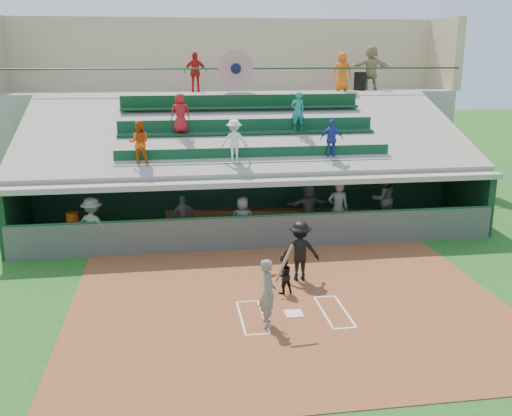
{
  "coord_description": "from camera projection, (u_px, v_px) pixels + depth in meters",
  "views": [
    {
      "loc": [
        -2.81,
        -12.51,
        6.16
      ],
      "look_at": [
        -0.41,
        3.5,
        1.8
      ],
      "focal_mm": 40.0,
      "sensor_mm": 36.0,
      "label": 1
    }
  ],
  "objects": [
    {
      "name": "dugout_player_c",
      "position": [
        243.0,
        220.0,
        18.92
      ],
      "size": [
        0.88,
        0.68,
        1.6
      ],
      "primitive_type": "imported",
      "rotation": [
        0.0,
        0.0,
        2.91
      ],
      "color": "#51534E",
      "rests_on": "dugout_floor"
    },
    {
      "name": "batter_at_plate",
      "position": [
        268.0,
        292.0,
        13.21
      ],
      "size": [
        0.85,
        0.73,
        1.95
      ],
      "color": "#5B5D57",
      "rests_on": "dirt_slab"
    },
    {
      "name": "concourse_staff_c",
      "position": [
        371.0,
        68.0,
        25.84
      ],
      "size": [
        1.88,
        0.71,
        1.99
      ],
      "primitive_type": "imported",
      "rotation": [
        0.0,
        0.0,
        3.21
      ],
      "color": "tan",
      "rests_on": "concourse_slab"
    },
    {
      "name": "dugout_player_d",
      "position": [
        308.0,
        206.0,
        20.66
      ],
      "size": [
        1.58,
        0.65,
        1.66
      ],
      "primitive_type": "imported",
      "rotation": [
        0.0,
        0.0,
        3.25
      ],
      "color": "#5E605B",
      "rests_on": "dugout_floor"
    },
    {
      "name": "concourse_staff_a",
      "position": [
        196.0,
        72.0,
        24.47
      ],
      "size": [
        1.0,
        0.44,
        1.69
      ],
      "primitive_type": "imported",
      "rotation": [
        0.0,
        0.0,
        3.11
      ],
      "color": "red",
      "rests_on": "concourse_slab"
    },
    {
      "name": "trash_bin",
      "position": [
        360.0,
        81.0,
        25.64
      ],
      "size": [
        0.54,
        0.54,
        0.81
      ],
      "primitive_type": "cylinder",
      "color": "black",
      "rests_on": "concourse_slab"
    },
    {
      "name": "dugout_player_b",
      "position": [
        183.0,
        218.0,
        19.37
      ],
      "size": [
        0.95,
        0.51,
        1.54
      ],
      "primitive_type": "imported",
      "rotation": [
        0.0,
        0.0,
        3.29
      ],
      "color": "#5C5F59",
      "rests_on": "dugout_floor"
    },
    {
      "name": "dirt_slab",
      "position": [
        289.0,
        306.0,
        14.43
      ],
      "size": [
        11.0,
        9.0,
        0.02
      ],
      "primitive_type": "cube",
      "color": "brown",
      "rests_on": "ground"
    },
    {
      "name": "dugout_player_a",
      "position": [
        93.0,
        226.0,
        17.93
      ],
      "size": [
        1.36,
        1.08,
        1.83
      ],
      "primitive_type": "imported",
      "rotation": [
        0.0,
        0.0,
        2.75
      ],
      "color": "#525550",
      "rests_on": "dugout_floor"
    },
    {
      "name": "concourse_staff_b",
      "position": [
        342.0,
        72.0,
        24.96
      ],
      "size": [
        0.91,
        0.69,
        1.68
      ],
      "primitive_type": "imported",
      "rotation": [
        0.0,
        0.0,
        2.93
      ],
      "color": "#ED5B0D",
      "rests_on": "concourse_slab"
    },
    {
      "name": "dugout_floor",
      "position": [
        254.0,
        232.0,
        20.39
      ],
      "size": [
        16.0,
        3.5,
        0.04
      ],
      "primitive_type": "cube",
      "color": "gray",
      "rests_on": "ground"
    },
    {
      "name": "batters_box_chalk",
      "position": [
        294.0,
        314.0,
        13.95
      ],
      "size": [
        2.65,
        1.85,
        0.01
      ],
      "color": "white",
      "rests_on": "dirt_slab"
    },
    {
      "name": "dugout_player_e",
      "position": [
        338.0,
        209.0,
        19.71
      ],
      "size": [
        0.79,
        0.6,
        1.95
      ],
      "primitive_type": "imported",
      "rotation": [
        0.0,
        0.0,
        2.94
      ],
      "color": "#61645E",
      "rests_on": "dugout_floor"
    },
    {
      "name": "water_cooler",
      "position": [
        72.0,
        219.0,
        18.68
      ],
      "size": [
        0.4,
        0.4,
        0.4
      ],
      "primitive_type": "cylinder",
      "color": "#CC510C",
      "rests_on": "white_table"
    },
    {
      "name": "white_table",
      "position": [
        75.0,
        235.0,
        18.77
      ],
      "size": [
        1.01,
        0.91,
        0.73
      ],
      "primitive_type": "cube",
      "rotation": [
        0.0,
        0.0,
        0.42
      ],
      "color": "silver",
      "rests_on": "dugout_floor"
    },
    {
      "name": "grandstand",
      "position": [
        240.0,
        153.0,
        23.39
      ],
      "size": [
        20.4,
        10.4,
        7.8
      ],
      "color": "#4C514C",
      "rests_on": "ground"
    },
    {
      "name": "catcher",
      "position": [
        284.0,
        276.0,
        15.07
      ],
      "size": [
        0.56,
        0.49,
        0.99
      ],
      "primitive_type": "imported",
      "rotation": [
        0.0,
        0.0,
        3.4
      ],
      "color": "black",
      "rests_on": "dirt_slab"
    },
    {
      "name": "dugout_bench",
      "position": [
        245.0,
        215.0,
        21.56
      ],
      "size": [
        15.93,
        3.45,
        0.48
      ],
      "primitive_type": "cube",
      "rotation": [
        0.0,
        0.0,
        -0.19
      ],
      "color": "olive",
      "rests_on": "dugout_floor"
    },
    {
      "name": "home_umpire",
      "position": [
        300.0,
        251.0,
        15.9
      ],
      "size": [
        1.16,
        0.74,
        1.7
      ],
      "primitive_type": "imported",
      "rotation": [
        0.0,
        0.0,
        3.04
      ],
      "color": "black",
      "rests_on": "dirt_slab"
    },
    {
      "name": "home_plate",
      "position": [
        294.0,
        314.0,
        13.94
      ],
      "size": [
        0.43,
        0.43,
        0.03
      ],
      "primitive_type": "cube",
      "color": "silver",
      "rests_on": "dirt_slab"
    },
    {
      "name": "concourse_slab",
      "position": [
        233.0,
        141.0,
        26.25
      ],
      "size": [
        20.0,
        3.0,
        4.6
      ],
      "primitive_type": "cube",
      "color": "gray",
      "rests_on": "ground"
    },
    {
      "name": "dugout_player_f",
      "position": [
        383.0,
        199.0,
        21.05
      ],
      "size": [
        1.07,
        0.9,
        1.96
      ],
      "primitive_type": "imported",
      "rotation": [
        0.0,
        0.0,
        3.32
      ],
      "color": "#555853",
      "rests_on": "dugout_floor"
    },
    {
      "name": "ground",
      "position": [
        294.0,
        315.0,
        13.95
      ],
      "size": [
        100.0,
        100.0,
        0.0
      ],
      "primitive_type": "plane",
      "color": "#194D15",
      "rests_on": "ground"
    }
  ]
}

